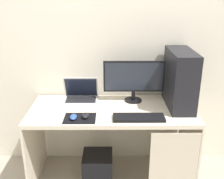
{
  "coord_description": "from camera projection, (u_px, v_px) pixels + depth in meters",
  "views": [
    {
      "loc": [
        -0.01,
        -2.15,
        1.72
      ],
      "look_at": [
        0.0,
        0.0,
        0.91
      ],
      "focal_mm": 42.53,
      "sensor_mm": 36.0,
      "label": 1
    }
  ],
  "objects": [
    {
      "name": "keyboard",
      "position": [
        139.0,
        118.0,
        2.16
      ],
      "size": [
        0.42,
        0.14,
        0.02
      ],
      "primitive_type": "cube",
      "color": "black",
      "rests_on": "desk"
    },
    {
      "name": "desk",
      "position": [
        114.0,
        124.0,
        2.4
      ],
      "size": [
        1.46,
        0.65,
        0.73
      ],
      "color": "beige",
      "rests_on": "ground_plane"
    },
    {
      "name": "mouse_right",
      "position": [
        73.0,
        117.0,
        2.15
      ],
      "size": [
        0.06,
        0.1,
        0.03
      ],
      "primitive_type": "ellipsoid",
      "color": "#2D51B2",
      "rests_on": "mousepad"
    },
    {
      "name": "pc_tower",
      "position": [
        180.0,
        79.0,
        2.33
      ],
      "size": [
        0.2,
        0.49,
        0.51
      ],
      "primitive_type": "cube",
      "color": "black",
      "rests_on": "desk"
    },
    {
      "name": "laptop",
      "position": [
        81.0,
        96.0,
        2.51
      ],
      "size": [
        0.32,
        0.24,
        0.23
      ],
      "color": "silver",
      "rests_on": "desk"
    },
    {
      "name": "wall_back",
      "position": [
        112.0,
        38.0,
        2.5
      ],
      "size": [
        4.0,
        0.05,
        2.6
      ],
      "color": "beige",
      "rests_on": "ground_plane"
    },
    {
      "name": "ground_plane",
      "position": [
        112.0,
        176.0,
        2.62
      ],
      "size": [
        8.0,
        8.0,
        0.0
      ],
      "primitive_type": "plane",
      "color": "#9E9384"
    },
    {
      "name": "mousepad",
      "position": [
        80.0,
        118.0,
        2.17
      ],
      "size": [
        0.26,
        0.2,
        0.0
      ],
      "primitive_type": "cube",
      "color": "black",
      "rests_on": "desk"
    },
    {
      "name": "monitor",
      "position": [
        134.0,
        79.0,
        2.44
      ],
      "size": [
        0.56,
        0.16,
        0.39
      ],
      "color": "black",
      "rests_on": "desk"
    },
    {
      "name": "subwoofer",
      "position": [
        98.0,
        167.0,
        2.53
      ],
      "size": [
        0.28,
        0.28,
        0.28
      ],
      "primitive_type": "cube",
      "color": "black",
      "rests_on": "ground_plane"
    },
    {
      "name": "mouse_left",
      "position": [
        85.0,
        116.0,
        2.17
      ],
      "size": [
        0.06,
        0.1,
        0.03
      ],
      "primitive_type": "ellipsoid",
      "color": "black",
      "rests_on": "mousepad"
    }
  ]
}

